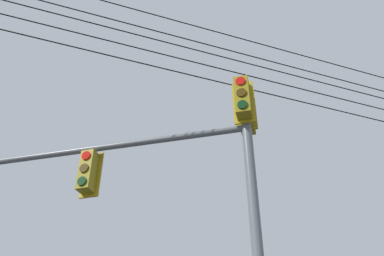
# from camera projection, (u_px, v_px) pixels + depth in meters

# --- Properties ---
(signal_mast_assembly) EXTENTS (1.79, 6.56, 7.06)m
(signal_mast_assembly) POSITION_uv_depth(u_px,v_px,m) (195.00, 175.00, 7.91)
(signal_mast_assembly) COLOR slate
(signal_mast_assembly) RESTS_ON ground
(overhead_wire_span) EXTENTS (24.47, 25.13, 2.09)m
(overhead_wire_span) POSITION_uv_depth(u_px,v_px,m) (302.00, 78.00, 9.61)
(overhead_wire_span) COLOR black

